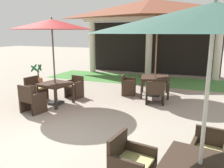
{
  "coord_description": "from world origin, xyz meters",
  "views": [
    {
      "loc": [
        2.87,
        -3.81,
        2.41
      ],
      "look_at": [
        0.33,
        2.55,
        0.86
      ],
      "focal_mm": 36.38,
      "sensor_mm": 36.0,
      "label": 1
    }
  ],
  "objects": [
    {
      "name": "patio_chair_near_foreground_south",
      "position": [
        1.44,
        3.76,
        0.4
      ],
      "size": [
        0.72,
        0.67,
        0.83
      ],
      "rotation": [
        0.0,
        0.0,
        0.21
      ],
      "color": "#38281E",
      "rests_on": "ground"
    },
    {
      "name": "patio_table_near_foreground",
      "position": [
        1.22,
        4.78,
        0.65
      ],
      "size": [
        1.23,
        1.23,
        0.75
      ],
      "rotation": [
        0.0,
        0.0,
        0.21
      ],
      "color": "#38281E",
      "rests_on": "ground"
    },
    {
      "name": "patio_umbrella_mid_right",
      "position": [
        2.95,
        -0.92,
        2.55
      ],
      "size": [
        2.9,
        2.9,
        2.81
      ],
      "color": "#2D2D2D",
      "rests_on": "ground"
    },
    {
      "name": "patio_chair_near_foreground_west",
      "position": [
        0.21,
        4.57,
        0.39
      ],
      "size": [
        0.63,
        0.72,
        0.79
      ],
      "rotation": [
        0.0,
        0.0,
        -1.36
      ],
      "color": "#38281E",
      "rests_on": "ground"
    },
    {
      "name": "potted_palm_left_edge",
      "position": [
        -4.25,
        4.62,
        0.36
      ],
      "size": [
        0.55,
        0.53,
        1.02
      ],
      "color": "#995638",
      "rests_on": "ground"
    },
    {
      "name": "patio_chair_mid_right_west",
      "position": [
        1.97,
        -0.78,
        0.41
      ],
      "size": [
        0.67,
        0.67,
        0.87
      ],
      "rotation": [
        0.0,
        0.0,
        -1.71
      ],
      "color": "#38281E",
      "rests_on": "ground"
    },
    {
      "name": "patio_table_mid_left",
      "position": [
        -1.72,
        2.45,
        0.65
      ],
      "size": [
        1.06,
        1.06,
        0.75
      ],
      "rotation": [
        0.0,
        0.0,
        -0.17
      ],
      "color": "#38281E",
      "rests_on": "ground"
    },
    {
      "name": "lawn_strip",
      "position": [
        0.0,
        7.59,
        0.0
      ],
      "size": [
        10.14,
        2.65,
        0.01
      ],
      "primitive_type": "cube",
      "color": "#47843D",
      "rests_on": "ground"
    },
    {
      "name": "ground_plane",
      "position": [
        0.0,
        0.0,
        0.0
      ],
      "size": [
        60.0,
        60.0,
        0.0
      ],
      "primitive_type": "plane",
      "color": "#9E9384"
    },
    {
      "name": "patio_chair_mid_right_north",
      "position": [
        3.09,
        0.06,
        0.38
      ],
      "size": [
        0.61,
        0.57,
        0.8
      ],
      "rotation": [
        0.0,
        0.0,
        -3.28
      ],
      "color": "#38281E",
      "rests_on": "ground"
    },
    {
      "name": "patio_chair_mid_left_north",
      "position": [
        -1.55,
        3.43,
        0.4
      ],
      "size": [
        0.64,
        0.58,
        0.81
      ],
      "rotation": [
        0.0,
        0.0,
        -3.31
      ],
      "color": "#38281E",
      "rests_on": "ground"
    },
    {
      "name": "patio_umbrella_mid_left",
      "position": [
        -1.72,
        2.45,
        2.66
      ],
      "size": [
        2.6,
        2.6,
        2.9
      ],
      "color": "#2D2D2D",
      "rests_on": "ground"
    },
    {
      "name": "patio_chair_mid_left_west",
      "position": [
        -2.7,
        2.61,
        0.39
      ],
      "size": [
        0.67,
        0.7,
        0.84
      ],
      "rotation": [
        0.0,
        0.0,
        -1.74
      ],
      "color": "#38281E",
      "rests_on": "ground"
    },
    {
      "name": "background_pavilion",
      "position": [
        0.0,
        9.1,
        3.36
      ],
      "size": [
        8.34,
        3.19,
        4.21
      ],
      "color": "beige",
      "rests_on": "ground"
    },
    {
      "name": "patio_chair_mid_left_south",
      "position": [
        -1.88,
        1.46,
        0.41
      ],
      "size": [
        0.71,
        0.66,
        0.88
      ],
      "rotation": [
        0.0,
        0.0,
        -0.17
      ],
      "color": "#38281E",
      "rests_on": "ground"
    },
    {
      "name": "patio_umbrella_near_foreground",
      "position": [
        1.22,
        4.78,
        2.59
      ],
      "size": [
        2.35,
        2.35,
        2.88
      ],
      "color": "#2D2D2D",
      "rests_on": "ground"
    }
  ]
}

